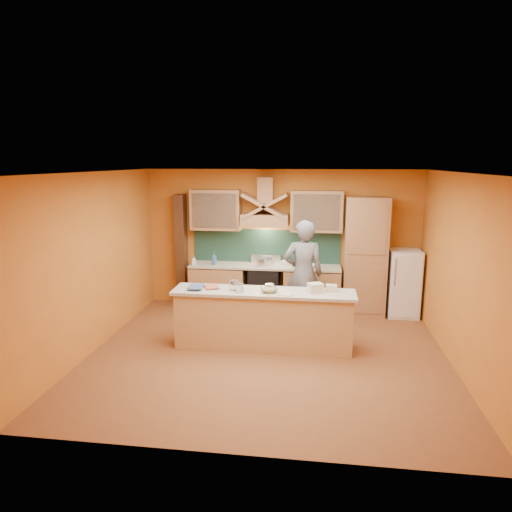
# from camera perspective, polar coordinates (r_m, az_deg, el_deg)

# --- Properties ---
(floor) EXTENTS (5.50, 5.00, 0.01)m
(floor) POSITION_cam_1_polar(r_m,az_deg,el_deg) (7.28, 1.43, -12.21)
(floor) COLOR brown
(floor) RESTS_ON ground
(ceiling) EXTENTS (5.50, 5.00, 0.01)m
(ceiling) POSITION_cam_1_polar(r_m,az_deg,el_deg) (6.65, 1.55, 10.41)
(ceiling) COLOR white
(ceiling) RESTS_ON wall_back
(wall_back) EXTENTS (5.50, 0.02, 2.80)m
(wall_back) POSITION_cam_1_polar(r_m,az_deg,el_deg) (9.27, 3.15, 2.10)
(wall_back) COLOR orange
(wall_back) RESTS_ON floor
(wall_front) EXTENTS (5.50, 0.02, 2.80)m
(wall_front) POSITION_cam_1_polar(r_m,az_deg,el_deg) (4.45, -2.01, -8.76)
(wall_front) COLOR orange
(wall_front) RESTS_ON floor
(wall_left) EXTENTS (0.02, 5.00, 2.80)m
(wall_left) POSITION_cam_1_polar(r_m,az_deg,el_deg) (7.62, -19.54, -0.71)
(wall_left) COLOR orange
(wall_left) RESTS_ON floor
(wall_right) EXTENTS (0.02, 5.00, 2.80)m
(wall_right) POSITION_cam_1_polar(r_m,az_deg,el_deg) (7.09, 24.18, -1.97)
(wall_right) COLOR orange
(wall_right) RESTS_ON floor
(base_cabinet_left) EXTENTS (1.10, 0.60, 0.86)m
(base_cabinet_left) POSITION_cam_1_polar(r_m,az_deg,el_deg) (9.37, -4.72, -3.90)
(base_cabinet_left) COLOR #AE7A4F
(base_cabinet_left) RESTS_ON floor
(base_cabinet_right) EXTENTS (1.10, 0.60, 0.86)m
(base_cabinet_right) POSITION_cam_1_polar(r_m,az_deg,el_deg) (9.17, 7.00, -4.31)
(base_cabinet_right) COLOR #AE7A4F
(base_cabinet_right) RESTS_ON floor
(counter_top) EXTENTS (3.00, 0.62, 0.04)m
(counter_top) POSITION_cam_1_polar(r_m,az_deg,el_deg) (9.10, 1.08, -1.28)
(counter_top) COLOR beige
(counter_top) RESTS_ON base_cabinet_left
(stove) EXTENTS (0.60, 0.58, 0.90)m
(stove) POSITION_cam_1_polar(r_m,az_deg,el_deg) (9.21, 1.07, -4.00)
(stove) COLOR black
(stove) RESTS_ON floor
(backsplash) EXTENTS (3.00, 0.03, 0.70)m
(backsplash) POSITION_cam_1_polar(r_m,az_deg,el_deg) (9.31, 1.29, 1.22)
(backsplash) COLOR #19382E
(backsplash) RESTS_ON wall_back
(range_hood) EXTENTS (0.92, 0.50, 0.24)m
(range_hood) POSITION_cam_1_polar(r_m,az_deg,el_deg) (8.99, 1.14, 4.52)
(range_hood) COLOR #AE7A4F
(range_hood) RESTS_ON wall_back
(hood_chimney) EXTENTS (0.30, 0.30, 0.50)m
(hood_chimney) POSITION_cam_1_polar(r_m,az_deg,el_deg) (9.03, 1.23, 8.25)
(hood_chimney) COLOR #AE7A4F
(hood_chimney) RESTS_ON wall_back
(upper_cabinet_left) EXTENTS (1.00, 0.35, 0.80)m
(upper_cabinet_left) POSITION_cam_1_polar(r_m,az_deg,el_deg) (9.21, -5.03, 5.78)
(upper_cabinet_left) COLOR #AE7A4F
(upper_cabinet_left) RESTS_ON wall_back
(upper_cabinet_right) EXTENTS (1.00, 0.35, 0.80)m
(upper_cabinet_right) POSITION_cam_1_polar(r_m,az_deg,el_deg) (8.98, 7.58, 5.57)
(upper_cabinet_right) COLOR #AE7A4F
(upper_cabinet_right) RESTS_ON wall_back
(pantry_column) EXTENTS (0.80, 0.60, 2.30)m
(pantry_column) POSITION_cam_1_polar(r_m,az_deg,el_deg) (9.04, 13.46, -0.07)
(pantry_column) COLOR #AE7A4F
(pantry_column) RESTS_ON floor
(fridge) EXTENTS (0.58, 0.60, 1.30)m
(fridge) POSITION_cam_1_polar(r_m,az_deg,el_deg) (9.26, 17.93, -3.23)
(fridge) COLOR white
(fridge) RESTS_ON floor
(trim_column_left) EXTENTS (0.20, 0.30, 2.30)m
(trim_column_left) POSITION_cam_1_polar(r_m,az_deg,el_deg) (9.55, -9.30, 0.72)
(trim_column_left) COLOR #472816
(trim_column_left) RESTS_ON floor
(island_body) EXTENTS (2.80, 0.55, 0.88)m
(island_body) POSITION_cam_1_polar(r_m,az_deg,el_deg) (7.40, 0.92, -8.12)
(island_body) COLOR tan
(island_body) RESTS_ON floor
(island_top) EXTENTS (2.90, 0.62, 0.05)m
(island_top) POSITION_cam_1_polar(r_m,az_deg,el_deg) (7.25, 0.93, -4.55)
(island_top) COLOR beige
(island_top) RESTS_ON island_body
(person) EXTENTS (0.77, 0.55, 1.95)m
(person) POSITION_cam_1_polar(r_m,az_deg,el_deg) (8.21, 5.91, -2.25)
(person) COLOR slate
(person) RESTS_ON floor
(pot_large) EXTENTS (0.27, 0.27, 0.15)m
(pot_large) POSITION_cam_1_polar(r_m,az_deg,el_deg) (9.03, 0.70, -0.88)
(pot_large) COLOR silver
(pot_large) RESTS_ON stove
(pot_small) EXTENTS (0.27, 0.27, 0.14)m
(pot_small) POSITION_cam_1_polar(r_m,az_deg,el_deg) (9.22, 1.39, -0.66)
(pot_small) COLOR silver
(pot_small) RESTS_ON stove
(soap_bottle_a) EXTENTS (0.11, 0.11, 0.18)m
(soap_bottle_a) POSITION_cam_1_polar(r_m,az_deg,el_deg) (9.20, -7.77, -0.53)
(soap_bottle_a) COLOR beige
(soap_bottle_a) RESTS_ON counter_top
(soap_bottle_b) EXTENTS (0.10, 0.11, 0.27)m
(soap_bottle_b) POSITION_cam_1_polar(r_m,az_deg,el_deg) (9.15, -5.25, -0.28)
(soap_bottle_b) COLOR #356192
(soap_bottle_b) RESTS_ON counter_top
(bowl_back) EXTENTS (0.28, 0.28, 0.08)m
(bowl_back) POSITION_cam_1_polar(r_m,az_deg,el_deg) (8.90, 6.62, -1.27)
(bowl_back) COLOR white
(bowl_back) RESTS_ON counter_top
(dish_rack) EXTENTS (0.32, 0.29, 0.10)m
(dish_rack) POSITION_cam_1_polar(r_m,az_deg,el_deg) (9.04, 3.97, -0.95)
(dish_rack) COLOR silver
(dish_rack) RESTS_ON counter_top
(book_lower) EXTENTS (0.32, 0.36, 0.03)m
(book_lower) POSITION_cam_1_polar(r_m,az_deg,el_deg) (7.43, -6.41, -3.91)
(book_lower) COLOR #AE533E
(book_lower) RESTS_ON island_top
(book_upper) EXTENTS (0.26, 0.34, 0.02)m
(book_upper) POSITION_cam_1_polar(r_m,az_deg,el_deg) (7.42, -8.42, -3.82)
(book_upper) COLOR #39567F
(book_upper) RESTS_ON island_top
(jar_large) EXTENTS (0.18, 0.18, 0.16)m
(jar_large) POSITION_cam_1_polar(r_m,az_deg,el_deg) (7.27, -2.77, -3.64)
(jar_large) COLOR silver
(jar_large) RESTS_ON island_top
(jar_small) EXTENTS (0.15, 0.15, 0.14)m
(jar_small) POSITION_cam_1_polar(r_m,az_deg,el_deg) (7.14, -2.05, -4.02)
(jar_small) COLOR silver
(jar_small) RESTS_ON island_top
(kitchen_scale) EXTENTS (0.15, 0.15, 0.09)m
(kitchen_scale) POSITION_cam_1_polar(r_m,az_deg,el_deg) (7.21, 1.70, -4.04)
(kitchen_scale) COLOR white
(kitchen_scale) RESTS_ON island_top
(mixing_bowl) EXTENTS (0.33, 0.33, 0.07)m
(mixing_bowl) POSITION_cam_1_polar(r_m,az_deg,el_deg) (7.17, 1.63, -4.27)
(mixing_bowl) COLOR white
(mixing_bowl) RESTS_ON island_top
(cloth) EXTENTS (0.25, 0.21, 0.01)m
(cloth) POSITION_cam_1_polar(r_m,az_deg,el_deg) (7.05, 3.69, -4.79)
(cloth) COLOR #C3ABA0
(cloth) RESTS_ON island_top
(grocery_bag_a) EXTENTS (0.27, 0.25, 0.14)m
(grocery_bag_a) POSITION_cam_1_polar(r_m,az_deg,el_deg) (7.20, 7.43, -3.97)
(grocery_bag_a) COLOR beige
(grocery_bag_a) RESTS_ON island_top
(grocery_bag_b) EXTENTS (0.18, 0.14, 0.10)m
(grocery_bag_b) POSITION_cam_1_polar(r_m,az_deg,el_deg) (7.30, 9.40, -3.97)
(grocery_bag_b) COLOR beige
(grocery_bag_b) RESTS_ON island_top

